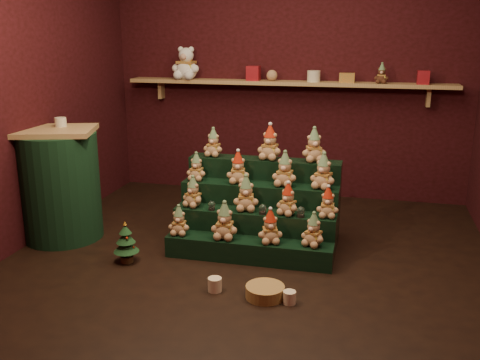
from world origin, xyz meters
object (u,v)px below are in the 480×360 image
(snow_globe_a, at_px, (212,206))
(brown_bear, at_px, (382,73))
(riser_tier_front, at_px, (248,250))
(snow_globe_c, at_px, (301,212))
(mini_christmas_tree, at_px, (126,242))
(side_table, at_px, (60,185))
(mug_right, at_px, (289,297))
(snow_globe_b, at_px, (263,209))
(mug_left, at_px, (215,284))
(wicker_basket, at_px, (265,292))
(white_bear, at_px, (186,59))

(snow_globe_a, xyz_separation_m, brown_bear, (1.37, 1.67, 1.02))
(riser_tier_front, xyz_separation_m, snow_globe_a, (-0.36, 0.16, 0.31))
(snow_globe_c, relative_size, mini_christmas_tree, 0.26)
(side_table, relative_size, mug_right, 11.15)
(snow_globe_b, height_order, mini_christmas_tree, snow_globe_b)
(mug_left, bearing_deg, mini_christmas_tree, 159.38)
(side_table, distance_m, mini_christmas_tree, 0.96)
(snow_globe_a, relative_size, wicker_basket, 0.28)
(riser_tier_front, distance_m, wicker_basket, 0.66)
(riser_tier_front, relative_size, snow_globe_a, 17.49)
(riser_tier_front, bearing_deg, white_bear, 122.03)
(mini_christmas_tree, xyz_separation_m, mug_left, (0.85, -0.32, -0.12))
(snow_globe_c, height_order, mini_christmas_tree, snow_globe_c)
(white_bear, bearing_deg, mug_right, -52.73)
(snow_globe_c, height_order, side_table, side_table)
(mug_left, bearing_deg, snow_globe_b, 74.97)
(snow_globe_b, xyz_separation_m, mini_christmas_tree, (-1.06, -0.43, -0.23))
(snow_globe_c, height_order, wicker_basket, snow_globe_c)
(riser_tier_front, bearing_deg, snow_globe_c, 21.52)
(mug_left, distance_m, wicker_basket, 0.38)
(mini_christmas_tree, relative_size, wicker_basket, 1.27)
(mini_christmas_tree, xyz_separation_m, brown_bear, (1.98, 2.11, 1.25))
(snow_globe_c, relative_size, side_table, 0.09)
(riser_tier_front, bearing_deg, mini_christmas_tree, -164.32)
(mini_christmas_tree, height_order, brown_bear, brown_bear)
(mug_right, bearing_deg, snow_globe_a, 134.93)
(wicker_basket, xyz_separation_m, brown_bear, (0.74, 2.44, 1.38))
(side_table, bearing_deg, snow_globe_c, -16.25)
(mug_left, bearing_deg, wicker_basket, -1.22)
(mini_christmas_tree, distance_m, white_bear, 2.52)
(snow_globe_c, distance_m, side_table, 2.19)
(snow_globe_a, distance_m, snow_globe_c, 0.77)
(wicker_basket, bearing_deg, snow_globe_a, 129.26)
(riser_tier_front, height_order, white_bear, white_bear)
(riser_tier_front, height_order, snow_globe_a, snow_globe_a)
(mini_christmas_tree, height_order, white_bear, white_bear)
(snow_globe_c, height_order, brown_bear, brown_bear)
(mini_christmas_tree, bearing_deg, mug_left, -20.62)
(riser_tier_front, height_order, snow_globe_b, snow_globe_b)
(mug_right, distance_m, brown_bear, 2.89)
(riser_tier_front, xyz_separation_m, wicker_basket, (0.26, -0.60, -0.05))
(snow_globe_a, bearing_deg, wicker_basket, -50.74)
(snow_globe_b, distance_m, mug_left, 0.86)
(mug_left, xyz_separation_m, wicker_basket, (0.38, -0.01, -0.01))
(snow_globe_b, distance_m, mini_christmas_tree, 1.16)
(side_table, distance_m, white_bear, 2.11)
(mug_left, height_order, mug_right, mug_left)
(snow_globe_b, xyz_separation_m, mug_left, (-0.20, -0.75, -0.35))
(mug_right, xyz_separation_m, brown_bear, (0.56, 2.48, 1.38))
(brown_bear, bearing_deg, side_table, -144.98)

